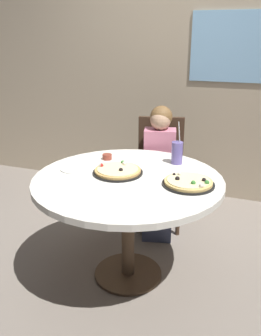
{
  "coord_description": "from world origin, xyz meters",
  "views": [
    {
      "loc": [
        0.76,
        -2.02,
        1.62
      ],
      "look_at": [
        0.0,
        0.05,
        0.8
      ],
      "focal_mm": 38.39,
      "sensor_mm": 36.0,
      "label": 1
    }
  ],
  "objects_px": {
    "pizza_cheese": "(189,182)",
    "chair_wooden": "(160,166)",
    "plate_small": "(74,169)",
    "diner_child": "(159,178)",
    "sauce_bowl": "(107,157)",
    "soda_cup": "(177,153)",
    "pizza_veggie": "(118,171)",
    "dining_table": "(128,191)"
  },
  "relations": [
    {
      "from": "pizza_cheese",
      "to": "plate_small",
      "type": "height_order",
      "value": "pizza_cheese"
    },
    {
      "from": "pizza_veggie",
      "to": "soda_cup",
      "type": "distance_m",
      "value": 0.47
    },
    {
      "from": "pizza_cheese",
      "to": "sauce_bowl",
      "type": "distance_m",
      "value": 0.72
    },
    {
      "from": "soda_cup",
      "to": "sauce_bowl",
      "type": "bearing_deg",
      "value": -170.18
    },
    {
      "from": "dining_table",
      "to": "chair_wooden",
      "type": "relative_size",
      "value": 1.3
    },
    {
      "from": "diner_child",
      "to": "soda_cup",
      "type": "bearing_deg",
      "value": -55.59
    },
    {
      "from": "dining_table",
      "to": "sauce_bowl",
      "type": "distance_m",
      "value": 0.42
    },
    {
      "from": "soda_cup",
      "to": "sauce_bowl",
      "type": "distance_m",
      "value": 0.52
    },
    {
      "from": "diner_child",
      "to": "chair_wooden",
      "type": "bearing_deg",
      "value": 102.51
    },
    {
      "from": "chair_wooden",
      "to": "plate_small",
      "type": "height_order",
      "value": "chair_wooden"
    },
    {
      "from": "chair_wooden",
      "to": "pizza_veggie",
      "type": "relative_size",
      "value": 2.83
    },
    {
      "from": "chair_wooden",
      "to": "soda_cup",
      "type": "xyz_separation_m",
      "value": [
        0.26,
        -0.49,
        0.3
      ]
    },
    {
      "from": "soda_cup",
      "to": "plate_small",
      "type": "distance_m",
      "value": 0.74
    },
    {
      "from": "pizza_veggie",
      "to": "soda_cup",
      "type": "relative_size",
      "value": 1.09
    },
    {
      "from": "diner_child",
      "to": "pizza_cheese",
      "type": "xyz_separation_m",
      "value": [
        0.38,
        -0.68,
        0.28
      ]
    },
    {
      "from": "dining_table",
      "to": "sauce_bowl",
      "type": "height_order",
      "value": "sauce_bowl"
    },
    {
      "from": "pizza_cheese",
      "to": "soda_cup",
      "type": "xyz_separation_m",
      "value": [
        -0.16,
        0.36,
        0.06
      ]
    },
    {
      "from": "diner_child",
      "to": "sauce_bowl",
      "type": "bearing_deg",
      "value": -125.85
    },
    {
      "from": "dining_table",
      "to": "soda_cup",
      "type": "height_order",
      "value": "soda_cup"
    },
    {
      "from": "pizza_cheese",
      "to": "sauce_bowl",
      "type": "height_order",
      "value": "pizza_cheese"
    },
    {
      "from": "chair_wooden",
      "to": "soda_cup",
      "type": "height_order",
      "value": "soda_cup"
    },
    {
      "from": "dining_table",
      "to": "pizza_veggie",
      "type": "distance_m",
      "value": 0.15
    },
    {
      "from": "chair_wooden",
      "to": "diner_child",
      "type": "height_order",
      "value": "diner_child"
    },
    {
      "from": "diner_child",
      "to": "plate_small",
      "type": "relative_size",
      "value": 6.01
    },
    {
      "from": "chair_wooden",
      "to": "plate_small",
      "type": "bearing_deg",
      "value": -113.95
    },
    {
      "from": "pizza_veggie",
      "to": "chair_wooden",
      "type": "bearing_deg",
      "value": 85.03
    },
    {
      "from": "pizza_veggie",
      "to": "diner_child",
      "type": "bearing_deg",
      "value": 80.21
    },
    {
      "from": "pizza_veggie",
      "to": "pizza_cheese",
      "type": "relative_size",
      "value": 1.04
    },
    {
      "from": "pizza_veggie",
      "to": "sauce_bowl",
      "type": "height_order",
      "value": "pizza_veggie"
    },
    {
      "from": "dining_table",
      "to": "soda_cup",
      "type": "distance_m",
      "value": 0.48
    },
    {
      "from": "chair_wooden",
      "to": "sauce_bowl",
      "type": "bearing_deg",
      "value": -113.43
    },
    {
      "from": "pizza_veggie",
      "to": "pizza_cheese",
      "type": "height_order",
      "value": "same"
    },
    {
      "from": "pizza_veggie",
      "to": "sauce_bowl",
      "type": "relative_size",
      "value": 4.79
    },
    {
      "from": "chair_wooden",
      "to": "pizza_cheese",
      "type": "distance_m",
      "value": 0.98
    },
    {
      "from": "soda_cup",
      "to": "plate_small",
      "type": "relative_size",
      "value": 1.71
    },
    {
      "from": "diner_child",
      "to": "pizza_cheese",
      "type": "distance_m",
      "value": 0.82
    },
    {
      "from": "soda_cup",
      "to": "plate_small",
      "type": "height_order",
      "value": "soda_cup"
    },
    {
      "from": "sauce_bowl",
      "to": "plate_small",
      "type": "xyz_separation_m",
      "value": [
        -0.13,
        -0.28,
        -0.02
      ]
    },
    {
      "from": "diner_child",
      "to": "pizza_veggie",
      "type": "relative_size",
      "value": 3.23
    },
    {
      "from": "pizza_cheese",
      "to": "chair_wooden",
      "type": "bearing_deg",
      "value": 115.86
    },
    {
      "from": "pizza_veggie",
      "to": "pizza_cheese",
      "type": "bearing_deg",
      "value": -4.33
    },
    {
      "from": "dining_table",
      "to": "pizza_cheese",
      "type": "bearing_deg",
      "value": 2.33
    }
  ]
}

